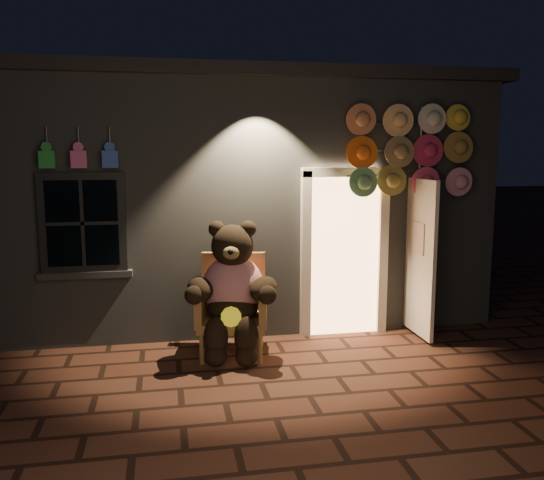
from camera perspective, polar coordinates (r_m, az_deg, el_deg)
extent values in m
plane|color=#4F2C1E|center=(6.20, -1.10, -13.95)|extent=(60.00, 60.00, 0.00)
cube|color=slate|center=(9.71, -5.06, 4.38)|extent=(7.00, 5.00, 3.30)
cube|color=black|center=(9.73, -5.20, 14.59)|extent=(7.30, 5.30, 0.16)
cube|color=black|center=(7.21, -18.21, 1.63)|extent=(1.00, 0.10, 1.20)
cube|color=black|center=(7.18, -18.24, 1.60)|extent=(0.82, 0.06, 1.02)
cube|color=slate|center=(7.31, -17.97, -3.28)|extent=(1.10, 0.14, 0.08)
cube|color=#FCAF71|center=(7.59, 7.10, -1.47)|extent=(0.92, 0.10, 2.10)
cube|color=beige|center=(7.42, 3.36, -1.66)|extent=(0.12, 0.12, 2.20)
cube|color=beige|center=(7.73, 10.87, -1.38)|extent=(0.12, 0.12, 2.20)
cube|color=beige|center=(7.44, 7.36, 6.69)|extent=(1.16, 0.12, 0.12)
cube|color=beige|center=(7.57, 14.48, -1.71)|extent=(0.05, 0.80, 2.00)
cube|color=#248631|center=(7.14, -21.40, 7.44)|extent=(0.18, 0.07, 0.20)
cylinder|color=#59595E|center=(7.20, -21.42, 9.44)|extent=(0.02, 0.02, 0.25)
cube|color=#C75280|center=(7.08, -18.59, 7.58)|extent=(0.18, 0.07, 0.20)
cylinder|color=#59595E|center=(7.14, -18.62, 9.59)|extent=(0.02, 0.02, 0.25)
cube|color=#2C4B9D|center=(7.04, -15.74, 7.70)|extent=(0.18, 0.07, 0.20)
cylinder|color=#59595E|center=(7.10, -15.79, 9.73)|extent=(0.02, 0.02, 0.25)
cube|color=#935C39|center=(6.86, -3.95, -8.06)|extent=(0.89, 0.84, 0.11)
cube|color=#935C39|center=(7.08, -3.81, -4.30)|extent=(0.77, 0.23, 0.77)
cube|color=#935C39|center=(6.81, -7.05, -6.31)|extent=(0.21, 0.67, 0.44)
cube|color=#935C39|center=(6.77, -0.89, -6.35)|extent=(0.21, 0.67, 0.44)
cylinder|color=#935C39|center=(6.67, -6.98, -10.70)|extent=(0.06, 0.06, 0.35)
cylinder|color=#935C39|center=(6.63, -1.20, -10.76)|extent=(0.06, 0.06, 0.35)
cylinder|color=#935C39|center=(7.25, -6.41, -9.07)|extent=(0.06, 0.06, 0.35)
cylinder|color=#935C39|center=(7.21, -1.12, -9.12)|extent=(0.06, 0.06, 0.35)
ellipsoid|color=red|center=(6.81, -3.87, -4.66)|extent=(0.82, 0.70, 0.76)
ellipsoid|color=black|center=(6.78, -3.90, -6.67)|extent=(0.68, 0.61, 0.36)
sphere|color=black|center=(6.65, -3.95, -0.57)|extent=(0.57, 0.57, 0.49)
sphere|color=black|center=(6.67, -5.50, 1.11)|extent=(0.19, 0.19, 0.19)
sphere|color=black|center=(6.65, -2.39, 1.11)|extent=(0.19, 0.19, 0.19)
ellipsoid|color=olive|center=(6.44, -4.07, -1.27)|extent=(0.21, 0.17, 0.15)
ellipsoid|color=black|center=(6.60, -7.16, -4.84)|extent=(0.36, 0.54, 0.28)
ellipsoid|color=black|center=(6.56, -0.83, -4.87)|extent=(0.49, 0.57, 0.28)
ellipsoid|color=black|center=(6.56, -5.56, -9.55)|extent=(0.28, 0.28, 0.47)
ellipsoid|color=black|center=(6.54, -2.54, -9.58)|extent=(0.28, 0.28, 0.47)
sphere|color=black|center=(6.56, -5.59, -11.32)|extent=(0.26, 0.26, 0.26)
sphere|color=black|center=(6.54, -2.55, -11.36)|extent=(0.26, 0.26, 0.26)
cylinder|color=yellow|center=(6.48, -4.08, -7.60)|extent=(0.25, 0.14, 0.23)
cylinder|color=#59595E|center=(7.79, 14.23, 1.77)|extent=(0.04, 0.04, 2.96)
cylinder|color=#59595E|center=(7.59, 12.37, 11.18)|extent=(1.31, 0.03, 0.03)
cylinder|color=#59595E|center=(7.59, 12.29, 8.70)|extent=(1.31, 0.03, 0.03)
cylinder|color=#59595E|center=(7.59, 12.21, 6.23)|extent=(1.31, 0.03, 0.03)
cylinder|color=#D37E51|center=(7.36, 8.94, 11.78)|extent=(0.37, 0.11, 0.38)
cylinder|color=#F1BB75|center=(7.49, 12.24, 11.64)|extent=(0.37, 0.11, 0.38)
cylinder|color=beige|center=(7.64, 15.42, 11.46)|extent=(0.37, 0.11, 0.38)
cylinder|color=gold|center=(7.89, 18.14, 11.25)|extent=(0.37, 0.11, 0.38)
cylinder|color=orange|center=(7.32, 8.94, 8.80)|extent=(0.37, 0.11, 0.38)
cylinder|color=#967449|center=(7.45, 12.23, 8.71)|extent=(0.37, 0.11, 0.38)
cylinder|color=#CB2E55|center=(7.69, 15.10, 8.60)|extent=(0.37, 0.11, 0.38)
cylinder|color=olive|center=(7.86, 18.11, 8.47)|extent=(0.37, 0.11, 0.38)
cylinder|color=#6FAC6A|center=(7.30, 8.95, 5.79)|extent=(0.37, 0.11, 0.38)
cylinder|color=olive|center=(7.52, 11.96, 5.79)|extent=(0.37, 0.11, 0.38)
cylinder|color=#EC4B6F|center=(7.67, 15.08, 5.74)|extent=(0.37, 0.11, 0.38)
cylinder|color=pink|center=(7.84, 18.08, 5.67)|extent=(0.37, 0.11, 0.38)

